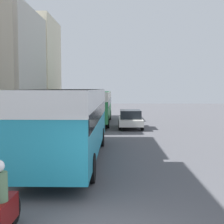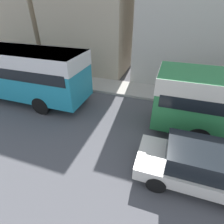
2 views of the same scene
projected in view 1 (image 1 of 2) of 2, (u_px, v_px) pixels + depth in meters
The scene contains 6 objects.
building_end_row at pixel (30, 70), 32.46m from camera, with size 5.31×7.03×10.29m.
bus_lead at pixel (72, 115), 13.68m from camera, with size 2.54×10.78×3.12m.
bus_following at pixel (96, 103), 28.21m from camera, with size 2.49×10.68×2.89m.
motorcycle_behind_lead at pixel (0, 209), 6.43m from camera, with size 0.38×2.24×1.73m.
car_crossing at pixel (130, 119), 24.84m from camera, with size 1.91×4.14×1.46m.
pedestrian_near_curb at pixel (54, 112), 29.70m from camera, with size 0.34×0.34×1.62m.
Camera 1 is at (0.33, -6.03, 3.16)m, focal length 50.00 mm.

